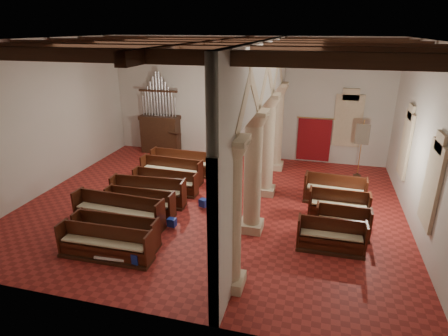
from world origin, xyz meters
TOP-DOWN VIEW (x-y plane):
  - floor at (0.00, 0.00)m, footprint 14.00×14.00m
  - ceiling at (0.00, 0.00)m, footprint 14.00×14.00m
  - wall_back at (0.00, 6.00)m, footprint 14.00×0.02m
  - wall_front at (0.00, -6.00)m, footprint 14.00×0.02m
  - wall_left at (-7.00, 0.00)m, footprint 0.02×12.00m
  - wall_right at (7.00, 0.00)m, footprint 0.02×12.00m
  - ceiling_beams at (0.00, 0.00)m, footprint 13.80×11.80m
  - arcade at (1.80, 0.00)m, footprint 0.90×11.90m
  - window_right_a at (6.98, -1.50)m, footprint 0.03×1.00m
  - window_right_b at (6.98, 2.50)m, footprint 0.03×1.00m
  - window_back at (5.00, 5.98)m, footprint 1.00×0.03m
  - pipe_organ at (-4.50, 5.50)m, footprint 2.10×0.85m
  - lectern at (-3.50, 5.20)m, footprint 0.63×0.66m
  - dossal_curtain at (3.50, 5.92)m, footprint 1.80×0.07m
  - processional_banner at (5.58, 4.56)m, footprint 0.59×0.76m
  - hymnal_box_a at (-1.02, -4.30)m, footprint 0.36×0.31m
  - hymnal_box_b at (-0.80, -2.10)m, footprint 0.30×0.25m
  - hymnal_box_c at (-0.22, -0.42)m, footprint 0.35×0.32m
  - tube_heater_a at (-1.78, -4.43)m, footprint 0.92×0.15m
  - tube_heater_b at (-2.26, -3.34)m, footprint 1.00×0.36m
  - nave_pew_0 at (-2.02, -4.19)m, footprint 2.86×0.71m
  - nave_pew_1 at (-2.07, -3.48)m, footprint 2.73×0.71m
  - nave_pew_2 at (-2.62, -2.37)m, footprint 3.26×0.91m
  - nave_pew_3 at (-2.27, -1.46)m, footprint 2.54×0.66m
  - nave_pew_4 at (-2.36, -0.59)m, footprint 2.89×0.91m
  - nave_pew_5 at (-2.17, 0.59)m, footprint 2.72×0.71m
  - nave_pew_6 at (-2.37, 1.75)m, footprint 2.80×0.88m
  - nave_pew_7 at (-2.25, 2.79)m, footprint 3.00×0.84m
  - aisle_pew_0 at (4.35, -2.09)m, footprint 2.02×0.69m
  - aisle_pew_1 at (4.72, -1.09)m, footprint 1.74×0.71m
  - aisle_pew_2 at (4.61, 0.06)m, footprint 2.07×0.72m
  - aisle_pew_3 at (4.50, 1.32)m, footprint 2.34×0.90m

SIDE VIEW (x-z plane):
  - floor at x=0.00m, z-range 0.00..0.00m
  - tube_heater_a at x=-1.78m, z-range 0.11..0.21m
  - tube_heater_b at x=-2.26m, z-range 0.11..0.21m
  - hymnal_box_b at x=-0.80m, z-range 0.10..0.38m
  - hymnal_box_c at x=-0.22m, z-range 0.10..0.39m
  - hymnal_box_a at x=-1.02m, z-range 0.10..0.42m
  - nave_pew_5 at x=-2.17m, z-range -0.16..0.79m
  - nave_pew_3 at x=-2.27m, z-range -0.17..0.81m
  - nave_pew_0 at x=-2.02m, z-range -0.17..0.83m
  - nave_pew_1 at x=-2.07m, z-range -0.17..0.83m
  - aisle_pew_1 at x=4.72m, z-range -0.16..0.84m
  - aisle_pew_0 at x=4.35m, z-range -0.17..0.84m
  - nave_pew_6 at x=-2.37m, z-range -0.18..0.88m
  - aisle_pew_2 at x=4.61m, z-range -0.17..0.88m
  - nave_pew_4 at x=-2.36m, z-range -0.18..0.89m
  - nave_pew_7 at x=-2.25m, z-range -0.18..0.90m
  - nave_pew_2 at x=-2.62m, z-range -0.19..0.93m
  - aisle_pew_3 at x=4.50m, z-range -0.18..0.93m
  - lectern at x=-3.50m, z-range -0.11..1.21m
  - processional_banner at x=5.58m, z-range -0.48..2.13m
  - dossal_curtain at x=3.50m, z-range 0.08..2.25m
  - pipe_organ at x=-4.50m, z-range -0.83..3.57m
  - window_right_a at x=6.98m, z-range 1.10..3.30m
  - window_right_b at x=6.98m, z-range 1.10..3.30m
  - window_back at x=5.00m, z-range 1.10..3.30m
  - wall_back at x=0.00m, z-range 0.00..6.00m
  - wall_front at x=0.00m, z-range 0.00..6.00m
  - wall_left at x=-7.00m, z-range 0.00..6.00m
  - wall_right at x=7.00m, z-range 0.00..6.00m
  - arcade at x=1.80m, z-range 0.56..6.56m
  - ceiling_beams at x=0.00m, z-range 5.67..5.97m
  - ceiling at x=0.00m, z-range 6.00..6.00m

